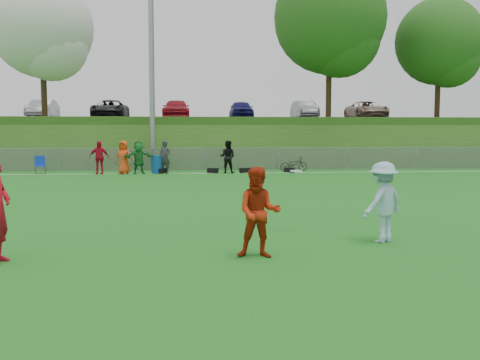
{
  "coord_description": "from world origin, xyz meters",
  "views": [
    {
      "loc": [
        -0.74,
        -9.66,
        2.2
      ],
      "look_at": [
        0.15,
        0.5,
        1.26
      ],
      "focal_mm": 40.0,
      "sensor_mm": 36.0,
      "label": 1
    }
  ],
  "objects": [
    {
      "name": "tree_white_flowering",
      "position": [
        -9.84,
        24.92,
        8.32
      ],
      "size": [
        6.3,
        6.3,
        8.78
      ],
      "color": "black",
      "rests_on": "berm"
    },
    {
      "name": "sideline_far",
      "position": [
        0.0,
        18.0,
        0.01
      ],
      "size": [
        60.0,
        0.1,
        0.01
      ],
      "primitive_type": "cube",
      "color": "white",
      "rests_on": "ground"
    },
    {
      "name": "tree_green_far",
      "position": [
        16.16,
        25.92,
        7.96
      ],
      "size": [
        5.88,
        5.88,
        8.19
      ],
      "color": "black",
      "rests_on": "berm"
    },
    {
      "name": "ground",
      "position": [
        0.0,
        0.0,
        0.0
      ],
      "size": [
        120.0,
        120.0,
        0.0
      ],
      "primitive_type": "plane",
      "color": "#166B19",
      "rests_on": "ground"
    },
    {
      "name": "parking_lot",
      "position": [
        0.0,
        33.0,
        3.05
      ],
      "size": [
        120.0,
        12.0,
        0.1
      ],
      "primitive_type": "cube",
      "color": "black",
      "rests_on": "berm"
    },
    {
      "name": "player_red_center",
      "position": [
        0.38,
        -0.57,
        0.79
      ],
      "size": [
        0.85,
        0.7,
        1.58
      ],
      "primitive_type": "imported",
      "rotation": [
        0.0,
        0.0,
        -0.14
      ],
      "color": "#AC240B",
      "rests_on": "ground"
    },
    {
      "name": "camp_chair",
      "position": [
        -8.52,
        18.32,
        0.27
      ],
      "size": [
        0.65,
        0.65,
        0.92
      ],
      "rotation": [
        0.0,
        0.0,
        0.31
      ],
      "color": "#1137B8",
      "rests_on": "ground"
    },
    {
      "name": "light_pole",
      "position": [
        -3.0,
        20.8,
        6.71
      ],
      "size": [
        1.2,
        0.4,
        12.15
      ],
      "color": "gray",
      "rests_on": "ground"
    },
    {
      "name": "bicycle",
      "position": [
        4.69,
        18.86,
        0.41
      ],
      "size": [
        1.61,
        0.79,
        0.81
      ],
      "primitive_type": "imported",
      "rotation": [
        0.0,
        0.0,
        1.74
      ],
      "color": "#29282B",
      "rests_on": "ground"
    },
    {
      "name": "tree_green_near",
      "position": [
        8.16,
        24.42,
        9.03
      ],
      "size": [
        7.14,
        7.14,
        9.95
      ],
      "color": "black",
      "rests_on": "berm"
    },
    {
      "name": "fence",
      "position": [
        0.0,
        20.0,
        0.65
      ],
      "size": [
        58.0,
        0.06,
        1.3
      ],
      "color": "gray",
      "rests_on": "ground"
    },
    {
      "name": "player_blue",
      "position": [
        2.98,
        0.5,
        0.8
      ],
      "size": [
        1.19,
        1.05,
        1.6
      ],
      "primitive_type": "imported",
      "rotation": [
        0.0,
        0.0,
        3.71
      ],
      "color": "#98BFD3",
      "rests_on": "ground"
    },
    {
      "name": "car_row",
      "position": [
        -1.17,
        32.0,
        3.82
      ],
      "size": [
        32.04,
        5.18,
        1.44
      ],
      "color": "silver",
      "rests_on": "parking_lot"
    },
    {
      "name": "frisbee",
      "position": [
        1.48,
        1.71,
        1.33
      ],
      "size": [
        0.27,
        0.27,
        0.02
      ],
      "color": "silver",
      "rests_on": "ground"
    },
    {
      "name": "spectator_row",
      "position": [
        -2.87,
        18.0,
        0.85
      ],
      "size": [
        7.56,
        0.89,
        1.69
      ],
      "color": "red",
      "rests_on": "ground"
    },
    {
      "name": "gear_bags",
      "position": [
        1.05,
        18.1,
        0.13
      ],
      "size": [
        7.27,
        0.53,
        0.26
      ],
      "color": "black",
      "rests_on": "ground"
    },
    {
      "name": "recycling_bin",
      "position": [
        -2.6,
        18.19,
        0.46
      ],
      "size": [
        0.77,
        0.77,
        0.93
      ],
      "primitive_type": "cylinder",
      "rotation": [
        0.0,
        0.0,
        0.28
      ],
      "color": "#0D4392",
      "rests_on": "ground"
    },
    {
      "name": "berm",
      "position": [
        0.0,
        31.0,
        1.5
      ],
      "size": [
        120.0,
        18.0,
        3.0
      ],
      "primitive_type": "cube",
      "color": "#274D15",
      "rests_on": "ground"
    }
  ]
}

